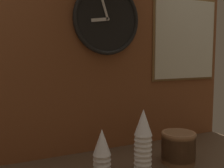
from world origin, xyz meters
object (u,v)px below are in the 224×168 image
(cup_stack_center, at_px, (102,151))
(wall_clock, at_px, (107,19))
(menu_board, at_px, (185,39))
(cup_stack_center_right, at_px, (143,141))
(bowl_stack_right, at_px, (178,147))

(cup_stack_center, height_order, wall_clock, wall_clock)
(menu_board, bearing_deg, cup_stack_center_right, -145.90)
(bowl_stack_right, bearing_deg, menu_board, 47.28)
(cup_stack_center_right, height_order, bowl_stack_right, cup_stack_center_right)
(cup_stack_center, relative_size, wall_clock, 0.54)
(cup_stack_center, relative_size, menu_board, 0.40)
(cup_stack_center_right, xyz_separation_m, bowl_stack_right, (0.20, 0.02, -0.06))
(menu_board, bearing_deg, bowl_stack_right, -132.72)
(cup_stack_center, height_order, cup_stack_center_right, cup_stack_center_right)
(bowl_stack_right, distance_m, wall_clock, 0.69)
(cup_stack_center, distance_m, wall_clock, 0.63)
(cup_stack_center_right, bearing_deg, bowl_stack_right, 6.38)
(wall_clock, bearing_deg, cup_stack_center, -119.11)
(cup_stack_center, xyz_separation_m, wall_clock, (0.14, 0.25, 0.56))
(bowl_stack_right, relative_size, wall_clock, 0.45)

